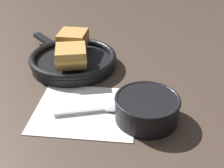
{
  "coord_description": "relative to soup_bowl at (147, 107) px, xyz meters",
  "views": [
    {
      "loc": [
        0.05,
        -0.55,
        0.4
      ],
      "look_at": [
        0.02,
        0.04,
        0.03
      ],
      "focal_mm": 45.0,
      "sensor_mm": 36.0,
      "label": 1
    }
  ],
  "objects": [
    {
      "name": "ground_plane",
      "position": [
        -0.1,
        0.05,
        -0.03
      ],
      "size": [
        4.0,
        4.0,
        0.0
      ],
      "primitive_type": "plane",
      "color": "#47382D"
    },
    {
      "name": "napkin",
      "position": [
        -0.14,
        0.03,
        -0.03
      ],
      "size": [
        0.25,
        0.21,
        0.0
      ],
      "color": "white",
      "rests_on": "ground_plane"
    },
    {
      "name": "soup_bowl",
      "position": [
        0.0,
        0.0,
        0.0
      ],
      "size": [
        0.14,
        0.14,
        0.06
      ],
      "color": "black",
      "rests_on": "ground_plane"
    },
    {
      "name": "spoon",
      "position": [
        -0.09,
        0.02,
        -0.03
      ],
      "size": [
        0.17,
        0.06,
        0.01
      ],
      "rotation": [
        0.0,
        0.0,
        0.22
      ],
      "color": "#B7B7BC",
      "rests_on": "napkin"
    },
    {
      "name": "skillet",
      "position": [
        -0.2,
        0.24,
        -0.01
      ],
      "size": [
        0.29,
        0.31,
        0.04
      ],
      "color": "black",
      "rests_on": "ground_plane"
    },
    {
      "name": "sandwich_near_left",
      "position": [
        -0.21,
        0.29,
        0.03
      ],
      "size": [
        0.09,
        0.1,
        0.05
      ],
      "rotation": [
        0.0,
        0.0,
        3.03
      ],
      "color": "#C18E47",
      "rests_on": "skillet"
    },
    {
      "name": "sandwich_near_right",
      "position": [
        -0.2,
        0.18,
        0.03
      ],
      "size": [
        0.1,
        0.1,
        0.05
      ],
      "rotation": [
        0.0,
        0.0,
        6.45
      ],
      "color": "#C18E47",
      "rests_on": "skillet"
    }
  ]
}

